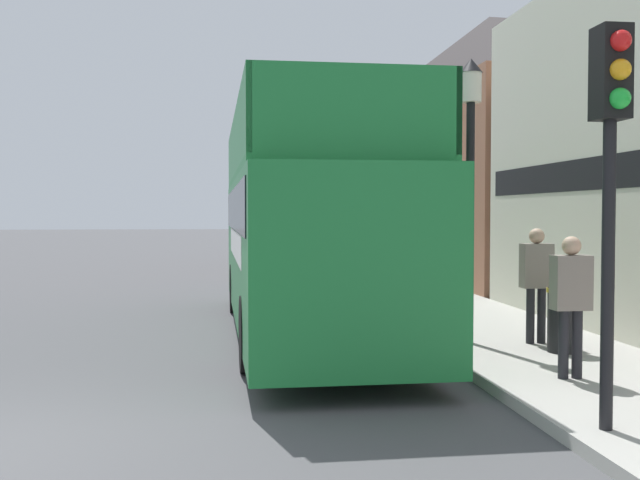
{
  "coord_description": "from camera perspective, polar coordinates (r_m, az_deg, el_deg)",
  "views": [
    {
      "loc": [
        2.33,
        -6.92,
        2.14
      ],
      "look_at": [
        4.1,
        7.39,
        1.62
      ],
      "focal_mm": 42.0,
      "sensor_mm": 36.0,
      "label": 1
    }
  ],
  "objects": [
    {
      "name": "litter_bin",
      "position": [
        11.35,
        18.04,
        -5.66
      ],
      "size": [
        0.48,
        0.48,
        0.93
      ],
      "color": "black",
      "rests_on": "sidewalk"
    },
    {
      "name": "pedestrian_third",
      "position": [
        11.92,
        16.16,
        -2.52
      ],
      "size": [
        0.46,
        0.25,
        1.77
      ],
      "color": "#232328",
      "rests_on": "sidewalk"
    },
    {
      "name": "tour_bus",
      "position": [
        13.19,
        -1.19,
        0.37
      ],
      "size": [
        2.67,
        10.31,
        3.82
      ],
      "rotation": [
        0.0,
        0.0,
        0.02
      ],
      "color": "#1E7A38",
      "rests_on": "ground_plane"
    },
    {
      "name": "ground_plane",
      "position": [
        28.1,
        -11.79,
        -2.34
      ],
      "size": [
        144.0,
        144.0,
        0.0
      ],
      "primitive_type": "plane",
      "color": "#4C4C4F"
    },
    {
      "name": "brick_terrace_rear",
      "position": [
        26.93,
        12.71,
        6.99
      ],
      "size": [
        6.0,
        16.35,
        8.95
      ],
      "color": "#9E664C",
      "rests_on": "ground_plane"
    },
    {
      "name": "sidewalk",
      "position": [
        25.42,
        3.31,
        -2.61
      ],
      "size": [
        2.97,
        108.0,
        0.14
      ],
      "color": "#ADAAA3",
      "rests_on": "ground_plane"
    },
    {
      "name": "lamp_post_second",
      "position": [
        19.35,
        3.56,
        5.63
      ],
      "size": [
        0.35,
        0.35,
        4.64
      ],
      "color": "black",
      "rests_on": "sidewalk"
    },
    {
      "name": "parked_car_ahead_of_bus",
      "position": [
        21.53,
        -1.75,
        -1.64
      ],
      "size": [
        1.93,
        4.54,
        1.61
      ],
      "rotation": [
        0.0,
        0.0,
        0.05
      ],
      "color": "silver",
      "rests_on": "ground_plane"
    },
    {
      "name": "traffic_signal",
      "position": [
        7.35,
        21.31,
        7.47
      ],
      "size": [
        0.28,
        0.42,
        3.7
      ],
      "color": "black",
      "rests_on": "sidewalk"
    },
    {
      "name": "pedestrian_second",
      "position": [
        9.53,
        18.57,
        -3.85
      ],
      "size": [
        0.45,
        0.25,
        1.72
      ],
      "color": "#232328",
      "rests_on": "sidewalk"
    },
    {
      "name": "lamp_post_nearest",
      "position": [
        11.73,
        11.39,
        7.05
      ],
      "size": [
        0.35,
        0.35,
        4.36
      ],
      "color": "black",
      "rests_on": "sidewalk"
    }
  ]
}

